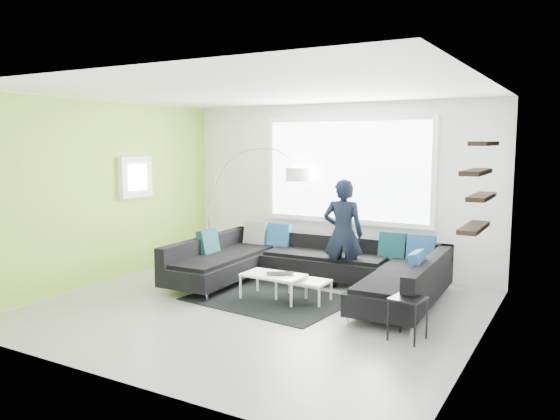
% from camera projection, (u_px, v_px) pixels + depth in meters
% --- Properties ---
extents(ground, '(5.50, 5.50, 0.00)m').
position_uv_depth(ground, '(257.00, 308.00, 7.16)').
color(ground, gray).
rests_on(ground, ground).
extents(room_shell, '(5.54, 5.04, 2.82)m').
position_uv_depth(room_shell, '(267.00, 170.00, 7.09)').
color(room_shell, white).
rests_on(room_shell, ground).
extents(sectional_sofa, '(3.76, 2.40, 0.80)m').
position_uv_depth(sectional_sofa, '(307.00, 269.00, 7.85)').
color(sectional_sofa, black).
rests_on(sectional_sofa, ground).
extents(rug, '(2.23, 1.72, 0.01)m').
position_uv_depth(rug, '(269.00, 299.00, 7.55)').
color(rug, black).
rests_on(rug, ground).
extents(coffee_table, '(1.09, 0.64, 0.36)m').
position_uv_depth(coffee_table, '(288.00, 287.00, 7.50)').
color(coffee_table, silver).
rests_on(coffee_table, ground).
extents(arc_lamp, '(2.03, 0.98, 2.08)m').
position_uv_depth(arc_lamp, '(208.00, 205.00, 9.76)').
color(arc_lamp, white).
rests_on(arc_lamp, ground).
extents(side_table, '(0.39, 0.39, 0.48)m').
position_uv_depth(side_table, '(408.00, 319.00, 5.98)').
color(side_table, black).
rests_on(side_table, ground).
extents(person, '(0.79, 0.69, 1.63)m').
position_uv_depth(person, '(343.00, 234.00, 8.08)').
color(person, black).
rests_on(person, ground).
extents(laptop, '(0.59, 0.57, 0.03)m').
position_uv_depth(laptop, '(280.00, 275.00, 7.43)').
color(laptop, black).
rests_on(laptop, coffee_table).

